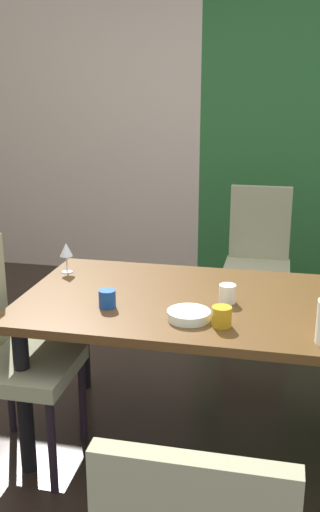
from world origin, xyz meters
TOP-DOWN VIEW (x-y plane):
  - ground_plane at (0.00, 0.00)m, footprint 5.25×5.25m
  - back_panel_interior at (-1.24, 2.58)m, footprint 2.77×0.10m
  - dining_table at (0.69, 0.00)m, footprint 1.97×0.96m
  - chair_left_near at (-0.29, -0.31)m, footprint 0.45×0.44m
  - chair_head_far at (0.73, 1.39)m, footprint 0.44×0.45m
  - wine_glass_corner at (-0.21, 0.24)m, footprint 0.07×0.07m
  - serving_bowl_left at (0.52, -0.24)m, footprint 0.18×0.18m
  - cup_center at (0.15, -0.18)m, footprint 0.08×0.08m
  - cup_west at (0.66, -0.28)m, footprint 0.08×0.08m
  - cup_south at (0.66, -0.01)m, footprint 0.08×0.08m

SIDE VIEW (x-z plane):
  - ground_plane at x=0.00m, z-range -0.02..0.00m
  - chair_head_far at x=0.73m, z-range 0.06..1.08m
  - chair_left_near at x=-0.29m, z-range 0.06..1.09m
  - dining_table at x=0.69m, z-range 0.30..1.04m
  - serving_bowl_left at x=0.52m, z-range 0.75..0.79m
  - cup_center at x=0.15m, z-range 0.75..0.83m
  - cup_south at x=0.66m, z-range 0.75..0.83m
  - cup_west at x=0.66m, z-range 0.75..0.83m
  - wine_glass_corner at x=-0.21m, z-range 0.79..0.95m
  - back_panel_interior at x=-1.24m, z-range 0.00..2.90m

